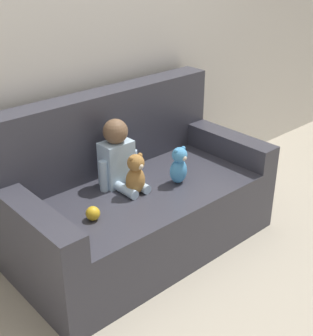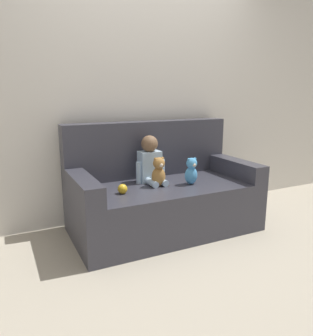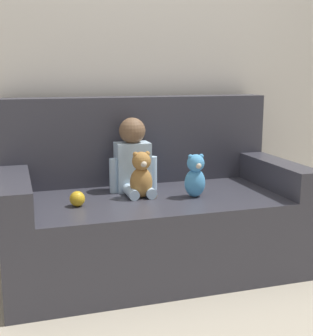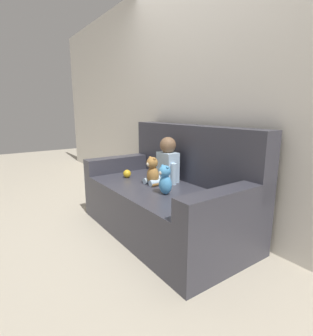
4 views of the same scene
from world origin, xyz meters
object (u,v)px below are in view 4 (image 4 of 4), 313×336
object	(u,v)px
couch	(168,197)
teddy_bear_brown	(152,172)
person_baby	(166,163)
plush_toy_side	(165,180)
toy_ball	(127,174)

from	to	relation	value
couch	teddy_bear_brown	bearing A→B (deg)	-125.69
teddy_bear_brown	person_baby	bearing A→B (deg)	91.58
person_baby	teddy_bear_brown	size ratio (longest dim) A/B	1.64
teddy_bear_brown	plush_toy_side	size ratio (longest dim) A/B	1.07
toy_ball	couch	bearing A→B (deg)	22.35
plush_toy_side	toy_ball	world-z (taller)	plush_toy_side
couch	toy_ball	world-z (taller)	couch
teddy_bear_brown	toy_ball	bearing A→B (deg)	-169.53
plush_toy_side	couch	bearing A→B (deg)	137.45
couch	person_baby	size ratio (longest dim) A/B	3.89
teddy_bear_brown	couch	bearing A→B (deg)	54.31
teddy_bear_brown	plush_toy_side	distance (m)	0.31
couch	teddy_bear_brown	distance (m)	0.29
couch	toy_ball	distance (m)	0.52
teddy_bear_brown	toy_ball	xyz separation A→B (m)	(-0.37, -0.07, -0.08)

